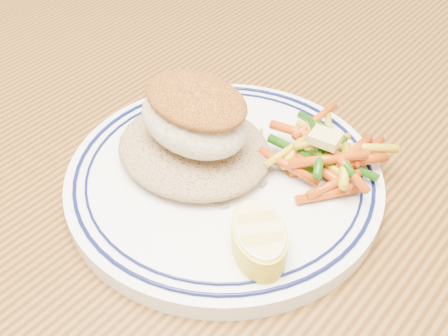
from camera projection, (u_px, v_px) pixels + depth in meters
dining_table at (259, 274)px, 0.51m from camera, size 1.50×0.90×0.75m
plate at (224, 178)px, 0.45m from camera, size 0.25×0.25×0.02m
rice_pilaf at (194, 146)px, 0.45m from camera, size 0.13×0.12×0.03m
fish_fillet at (194, 114)px, 0.43m from camera, size 0.10×0.08×0.05m
vegetable_pile at (325, 155)px, 0.44m from camera, size 0.10×0.11×0.03m
butter_pat at (325, 138)px, 0.43m from camera, size 0.03×0.02×0.01m
lemon_wedge at (259, 238)px, 0.38m from camera, size 0.08×0.08×0.02m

